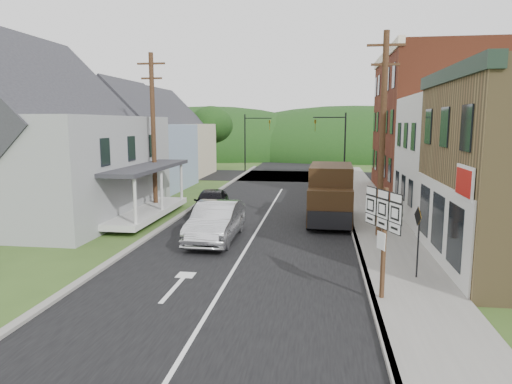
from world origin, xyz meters
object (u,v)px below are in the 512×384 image
at_px(delivery_van, 331,194).
at_px(warning_sign, 418,232).
at_px(dark_sedan, 211,203).
at_px(silver_sedan, 216,222).
at_px(route_sign_cluster, 383,227).

relative_size(delivery_van, warning_sign, 2.28).
xyz_separation_m(dark_sedan, delivery_van, (6.56, -0.89, 0.77)).
relative_size(silver_sedan, dark_sedan, 1.17).
height_order(dark_sedan, warning_sign, warning_sign).
relative_size(silver_sedan, warning_sign, 2.15).
bearing_deg(silver_sedan, route_sign_cluster, -44.54).
bearing_deg(dark_sedan, silver_sedan, -79.59).
xyz_separation_m(dark_sedan, warning_sign, (9.19, -9.48, 0.92)).
xyz_separation_m(route_sign_cluster, warning_sign, (1.38, 1.99, -0.57)).
relative_size(dark_sedan, warning_sign, 1.84).
bearing_deg(warning_sign, silver_sedan, 144.20).
height_order(dark_sedan, route_sign_cluster, route_sign_cluster).
bearing_deg(dark_sedan, delivery_van, -13.39).
height_order(delivery_van, warning_sign, delivery_van).
xyz_separation_m(delivery_van, warning_sign, (2.63, -8.59, 0.15)).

